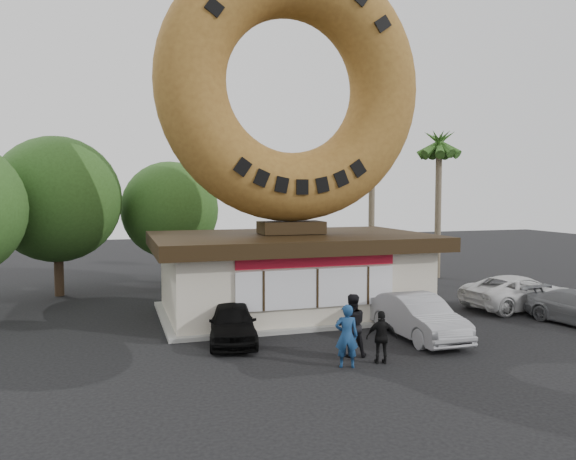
# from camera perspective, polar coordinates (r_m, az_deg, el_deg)

# --- Properties ---
(ground) EXTENTS (90.00, 90.00, 0.00)m
(ground) POSITION_cam_1_polar(r_m,az_deg,el_deg) (18.02, 6.27, -12.29)
(ground) COLOR black
(ground) RESTS_ON ground
(donut_shop) EXTENTS (11.20, 7.20, 3.80)m
(donut_shop) POSITION_cam_1_polar(r_m,az_deg,el_deg) (23.14, 0.33, -4.15)
(donut_shop) COLOR beige
(donut_shop) RESTS_ON ground
(giant_donut) EXTENTS (10.94, 2.79, 10.94)m
(giant_donut) POSITION_cam_1_polar(r_m,az_deg,el_deg) (23.31, 0.33, 14.44)
(giant_donut) COLOR olive
(giant_donut) RESTS_ON donut_shop
(tree_west) EXTENTS (6.00, 6.00, 7.65)m
(tree_west) POSITION_cam_1_polar(r_m,az_deg,el_deg) (28.95, -22.43, 2.89)
(tree_west) COLOR #473321
(tree_west) RESTS_ON ground
(tree_mid) EXTENTS (5.20, 5.20, 6.63)m
(tree_mid) POSITION_cam_1_polar(r_m,az_deg,el_deg) (30.99, -11.88, 2.01)
(tree_mid) COLOR #473321
(tree_mid) RESTS_ON ground
(palm_near) EXTENTS (2.60, 2.60, 9.75)m
(palm_near) POSITION_cam_1_polar(r_m,az_deg,el_deg) (33.33, 8.57, 9.75)
(palm_near) COLOR #726651
(palm_near) RESTS_ON ground
(palm_far) EXTENTS (2.60, 2.60, 8.75)m
(palm_far) POSITION_cam_1_polar(r_m,az_deg,el_deg) (33.64, 15.11, 8.01)
(palm_far) COLOR #726651
(palm_far) RESTS_ON ground
(street_lamp) EXTENTS (2.11, 0.20, 8.00)m
(street_lamp) POSITION_cam_1_polar(r_m,az_deg,el_deg) (32.25, -8.27, 2.95)
(street_lamp) COLOR #59595E
(street_lamp) RESTS_ON ground
(person_left) EXTENTS (0.77, 0.62, 1.83)m
(person_left) POSITION_cam_1_polar(r_m,az_deg,el_deg) (16.37, 5.97, -10.65)
(person_left) COLOR navy
(person_left) RESTS_ON ground
(person_center) EXTENTS (1.07, 0.92, 1.92)m
(person_center) POSITION_cam_1_polar(r_m,az_deg,el_deg) (17.44, 6.47, -9.58)
(person_center) COLOR black
(person_center) RESTS_ON ground
(person_right) EXTENTS (0.98, 0.62, 1.55)m
(person_right) POSITION_cam_1_polar(r_m,az_deg,el_deg) (16.89, 9.51, -10.70)
(person_right) COLOR black
(person_right) RESTS_ON ground
(car_black) EXTENTS (2.16, 4.03, 1.30)m
(car_black) POSITION_cam_1_polar(r_m,az_deg,el_deg) (19.06, -5.67, -9.36)
(car_black) COLOR black
(car_black) RESTS_ON ground
(car_silver) EXTENTS (1.64, 4.52, 1.48)m
(car_silver) POSITION_cam_1_polar(r_m,az_deg,el_deg) (19.94, 13.05, -8.58)
(car_silver) COLOR #929297
(car_silver) RESTS_ON ground
(car_white) EXTENTS (5.32, 2.83, 1.42)m
(car_white) POSITION_cam_1_polar(r_m,az_deg,el_deg) (26.12, 22.47, -5.86)
(car_white) COLOR silver
(car_white) RESTS_ON ground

